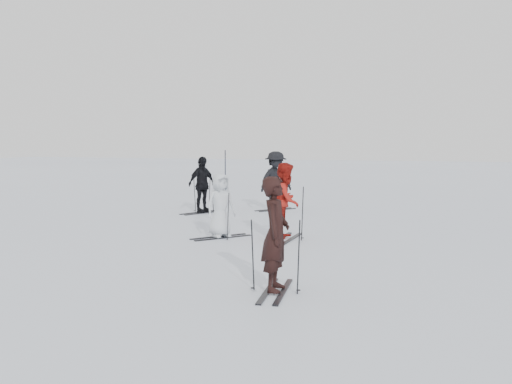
% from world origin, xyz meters
% --- Properties ---
extents(ground, '(120.00, 120.00, 0.00)m').
position_xyz_m(ground, '(0.00, 0.00, 0.00)').
color(ground, silver).
rests_on(ground, ground).
extents(skier_near_dark, '(0.53, 0.71, 1.78)m').
position_xyz_m(skier_near_dark, '(2.56, -5.00, 0.89)').
color(skier_near_dark, black).
rests_on(skier_near_dark, ground).
extents(skier_red, '(0.72, 0.90, 1.82)m').
position_xyz_m(skier_red, '(1.25, -0.29, 0.91)').
color(skier_red, maroon).
rests_on(skier_red, ground).
extents(skier_grey, '(0.85, 0.91, 1.55)m').
position_xyz_m(skier_grey, '(-0.31, -0.64, 0.78)').
color(skier_grey, silver).
rests_on(skier_grey, ground).
extents(skier_uphill_left, '(0.85, 1.17, 1.84)m').
position_xyz_m(skier_uphill_left, '(-2.89, 3.64, 0.92)').
color(skier_uphill_left, black).
rests_on(skier_uphill_left, ground).
extents(skier_uphill_far, '(1.32, 1.48, 1.99)m').
position_xyz_m(skier_uphill_far, '(-0.87, 5.26, 1.00)').
color(skier_uphill_far, black).
rests_on(skier_uphill_far, ground).
extents(skis_near_dark, '(1.74, 1.11, 1.18)m').
position_xyz_m(skis_near_dark, '(2.56, -5.00, 0.59)').
color(skis_near_dark, black).
rests_on(skis_near_dark, ground).
extents(skis_red, '(1.84, 1.02, 1.32)m').
position_xyz_m(skis_red, '(1.25, -0.29, 0.66)').
color(skis_red, black).
rests_on(skis_red, ground).
extents(skis_grey, '(1.79, 1.63, 1.17)m').
position_xyz_m(skis_grey, '(-0.31, -0.64, 0.58)').
color(skis_grey, black).
rests_on(skis_grey, ground).
extents(skis_uphill_left, '(1.92, 1.52, 1.24)m').
position_xyz_m(skis_uphill_left, '(-2.89, 3.64, 0.62)').
color(skis_uphill_left, black).
rests_on(skis_uphill_left, ground).
extents(skis_uphill_far, '(1.82, 1.60, 1.18)m').
position_xyz_m(skis_uphill_far, '(-0.87, 5.26, 0.59)').
color(skis_uphill_far, black).
rests_on(skis_uphill_far, ground).
extents(piste_marker, '(0.06, 0.06, 1.98)m').
position_xyz_m(piste_marker, '(-5.05, 10.53, 0.99)').
color(piste_marker, black).
rests_on(piste_marker, ground).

